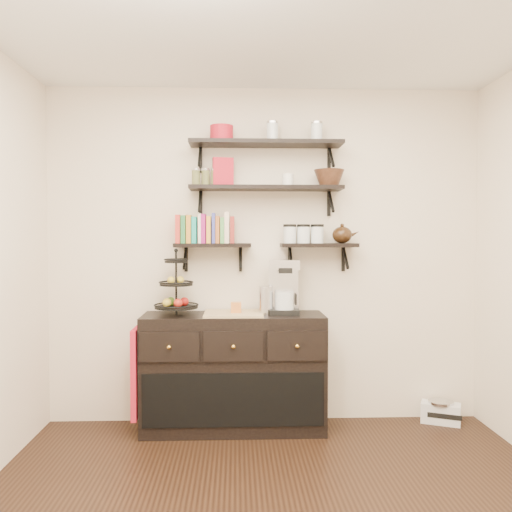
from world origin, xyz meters
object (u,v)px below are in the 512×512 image
at_px(radio, 441,412).
at_px(coffee_maker, 284,288).
at_px(fruit_stand, 177,293).
at_px(sideboard, 234,372).

bearing_deg(radio, coffee_maker, -153.57).
bearing_deg(coffee_maker, fruit_stand, -175.21).
relative_size(coffee_maker, radio, 1.26).
bearing_deg(sideboard, radio, 2.79).
height_order(coffee_maker, radio, coffee_maker).
bearing_deg(fruit_stand, coffee_maker, 1.75).
distance_m(sideboard, fruit_stand, 0.76).
distance_m(sideboard, coffee_maker, 0.76).
xyz_separation_m(fruit_stand, coffee_maker, (0.83, 0.03, 0.03)).
bearing_deg(coffee_maker, sideboard, -172.78).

